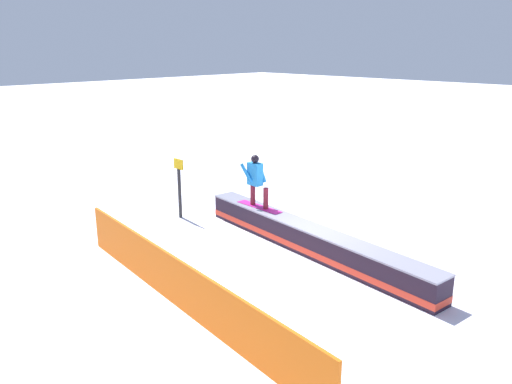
% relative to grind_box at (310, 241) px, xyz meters
% --- Properties ---
extents(ground_plane, '(120.00, 120.00, 0.00)m').
position_rel_grind_box_xyz_m(ground_plane, '(0.00, 0.00, -0.31)').
color(ground_plane, white).
extents(grind_box, '(7.43, 1.51, 0.68)m').
position_rel_grind_box_xyz_m(grind_box, '(0.00, 0.00, 0.00)').
color(grind_box, black).
rests_on(grind_box, ground_plane).
extents(snowboarder, '(1.53, 0.42, 1.43)m').
position_rel_grind_box_xyz_m(snowboarder, '(2.10, -0.24, 1.14)').
color(snowboarder, '#C51E87').
rests_on(snowboarder, grind_box).
extents(safety_fence, '(8.18, 1.03, 1.03)m').
position_rel_grind_box_xyz_m(safety_fence, '(0.00, 3.95, 0.21)').
color(safety_fence, orange).
rests_on(safety_fence, ground_plane).
extents(trail_marker, '(0.40, 0.10, 1.78)m').
position_rel_grind_box_xyz_m(trail_marker, '(4.42, 0.62, 0.65)').
color(trail_marker, '#262628').
rests_on(trail_marker, ground_plane).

